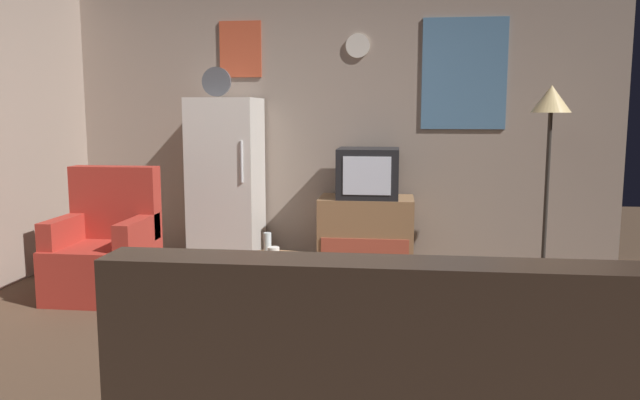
% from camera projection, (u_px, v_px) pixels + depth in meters
% --- Properties ---
extents(ground_plane, '(12.00, 12.00, 0.00)m').
position_uv_depth(ground_plane, '(299.00, 346.00, 3.72)').
color(ground_plane, '#4C3828').
extents(wall_with_art, '(5.20, 0.12, 2.72)m').
position_uv_depth(wall_with_art, '(339.00, 113.00, 5.93)').
color(wall_with_art, gray).
rests_on(wall_with_art, ground_plane).
extents(fridge, '(0.60, 0.62, 1.77)m').
position_uv_depth(fridge, '(227.00, 180.00, 5.76)').
color(fridge, silver).
rests_on(fridge, ground_plane).
extents(tv_stand, '(0.84, 0.53, 0.62)m').
position_uv_depth(tv_stand, '(366.00, 231.00, 5.66)').
color(tv_stand, '#8E6642').
rests_on(tv_stand, ground_plane).
extents(crt_tv, '(0.54, 0.51, 0.44)m').
position_uv_depth(crt_tv, '(368.00, 173.00, 5.59)').
color(crt_tv, black).
rests_on(crt_tv, tv_stand).
extents(standing_lamp, '(0.32, 0.32, 1.59)m').
position_uv_depth(standing_lamp, '(551.00, 114.00, 5.07)').
color(standing_lamp, '#332D28').
rests_on(standing_lamp, ground_plane).
extents(coffee_table, '(0.72, 0.72, 0.43)m').
position_uv_depth(coffee_table, '(269.00, 295.00, 4.01)').
color(coffee_table, '#8E6642').
rests_on(coffee_table, ground_plane).
extents(wine_glass, '(0.05, 0.05, 0.15)m').
position_uv_depth(wine_glass, '(267.00, 244.00, 4.18)').
color(wine_glass, silver).
rests_on(wine_glass, coffee_table).
extents(mug_ceramic_white, '(0.08, 0.08, 0.09)m').
position_uv_depth(mug_ceramic_white, '(274.00, 254.00, 4.01)').
color(mug_ceramic_white, silver).
rests_on(mug_ceramic_white, coffee_table).
extents(remote_control, '(0.16, 0.07, 0.02)m').
position_uv_depth(remote_control, '(263.00, 262.00, 3.95)').
color(remote_control, black).
rests_on(remote_control, coffee_table).
extents(armchair, '(0.68, 0.68, 0.96)m').
position_uv_depth(armchair, '(106.00, 251.00, 4.72)').
color(armchair, '#A52D23').
rests_on(armchair, ground_plane).
extents(book_stack, '(0.21, 0.17, 0.08)m').
position_uv_depth(book_stack, '(435.00, 266.00, 5.48)').
color(book_stack, '#35C15D').
rests_on(book_stack, ground_plane).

